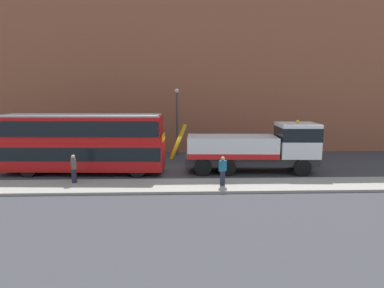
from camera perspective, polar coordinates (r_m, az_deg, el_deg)
ground_plane at (r=23.85m, az=-2.94°, el=-4.55°), size 120.00×120.00×0.00m
near_kerb at (r=19.77m, az=-3.14°, el=-7.18°), size 60.00×2.80×0.15m
building_facade at (r=31.19m, az=-2.82°, el=13.55°), size 60.00×1.50×16.00m
recovery_tow_truck at (r=23.52m, az=11.11°, el=-0.53°), size 10.20×3.06×3.67m
double_decker_bus at (r=23.81m, az=-18.22°, el=0.45°), size 11.13×3.07×4.06m
pedestrian_onlooker at (r=21.16m, az=-19.60°, el=-4.08°), size 0.41×0.47×1.71m
pedestrian_bystander at (r=19.50m, az=5.27°, el=-4.67°), size 0.48×0.45×1.71m
street_lamp at (r=28.97m, az=-2.59°, el=4.80°), size 0.36×0.36×5.83m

